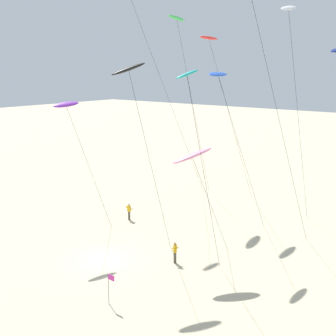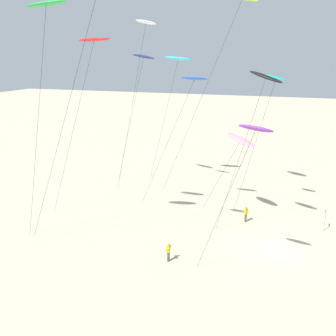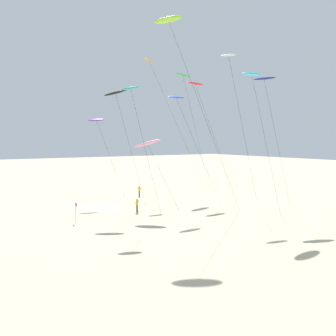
{
  "view_description": "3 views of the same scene",
  "coord_description": "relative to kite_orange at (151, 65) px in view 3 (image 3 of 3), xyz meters",
  "views": [
    {
      "loc": [
        24.17,
        -22.38,
        14.72
      ],
      "look_at": [
        0.27,
        7.85,
        6.02
      ],
      "focal_mm": 47.52,
      "sensor_mm": 36.0,
      "label": 1
    },
    {
      "loc": [
        -29.87,
        -0.46,
        16.27
      ],
      "look_at": [
        0.04,
        9.72,
        6.51
      ],
      "focal_mm": 38.83,
      "sensor_mm": 36.0,
      "label": 2
    },
    {
      "loc": [
        37.22,
        -12.78,
        8.49
      ],
      "look_at": [
        2.8,
        8.64,
        5.0
      ],
      "focal_mm": 32.09,
      "sensor_mm": 36.0,
      "label": 3
    }
  ],
  "objects": [
    {
      "name": "kite_lime",
      "position": [
        15.97,
        -6.5,
        0.43
      ],
      "size": [
        3.13,
        10.77,
        22.49
      ],
      "color": "#8CD833",
      "rests_on": "ground"
    },
    {
      "name": "marker_flag",
      "position": [
        12.65,
        -16.13,
        -19.69
      ],
      "size": [
        0.57,
        0.05,
        2.1
      ],
      "color": "gray",
      "rests_on": "ground"
    },
    {
      "name": "kite_red",
      "position": [
        6.27,
        4.45,
        -3.69
      ],
      "size": [
        2.15,
        8.65,
        17.86
      ],
      "color": "red",
      "rests_on": "ground"
    },
    {
      "name": "kite_cyan",
      "position": [
        20.66,
        1.37,
        -5.24
      ],
      "size": [
        1.78,
        5.99,
        16.39
      ],
      "color": "#33BFE0",
      "rests_on": "ground"
    },
    {
      "name": "kite_black",
      "position": [
        8.69,
        -9.8,
        -6.63
      ],
      "size": [
        1.67,
        5.25,
        15.24
      ],
      "color": "black",
      "rests_on": "ground"
    },
    {
      "name": "kite_teal",
      "position": [
        14.35,
        -10.33,
        -7.09
      ],
      "size": [
        1.27,
        4.4,
        14.73
      ],
      "color": "teal",
      "rests_on": "ground"
    },
    {
      "name": "kite_green",
      "position": [
        1.48,
        5.43,
        -1.45
      ],
      "size": [
        1.91,
        6.75,
        20.19
      ],
      "color": "green",
      "rests_on": "ground"
    },
    {
      "name": "kite_purple",
      "position": [
        1.55,
        -9.92,
        -9.53
      ],
      "size": [
        1.57,
        5.17,
        12.11
      ],
      "color": "purple",
      "rests_on": "ground"
    },
    {
      "name": "kite_navy",
      "position": [
        19.08,
        5.23,
        -5.05
      ],
      "size": [
        1.95,
        6.12,
        16.69
      ],
      "color": "navy",
      "rests_on": "ground"
    },
    {
      "name": "kite_flyer_nearest",
      "position": [
        12.1,
        -8.66,
        -20.29
      ],
      "size": [
        0.73,
        0.72,
        1.67
      ],
      "color": "#4C4738",
      "rests_on": "ground"
    },
    {
      "name": "kite_flyer_middle",
      "position": [
        2.48,
        -3.57,
        -20.29
      ],
      "size": [
        0.57,
        0.54,
        1.67
      ],
      "color": "#4C4738",
      "rests_on": "ground"
    },
    {
      "name": "kite_white",
      "position": [
        15.02,
        3.22,
        -1.83
      ],
      "size": [
        1.6,
        5.95,
        20.09
      ],
      "color": "white",
      "rests_on": "ground"
    },
    {
      "name": "kite_pink",
      "position": [
        12.85,
        -7.55,
        -12.82
      ],
      "size": [
        2.38,
        5.57,
        9.07
      ],
      "color": "pink",
      "rests_on": "ground"
    },
    {
      "name": "ground_plane",
      "position": [
        7.28,
        -11.61,
        -21.18
      ],
      "size": [
        260.0,
        260.0,
        0.0
      ],
      "primitive_type": "plane",
      "color": "beige"
    },
    {
      "name": "kite_orange",
      "position": [
        0.0,
        0.0,
        0.0
      ],
      "size": [
        3.03,
        11.06,
        22.28
      ],
      "color": "orange",
      "rests_on": "ground"
    },
    {
      "name": "kite_blue",
      "position": [
        12.04,
        -2.91,
        -7.08
      ],
      "size": [
        2.0,
        7.7,
        14.51
      ],
      "color": "blue",
      "rests_on": "ground"
    }
  ]
}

